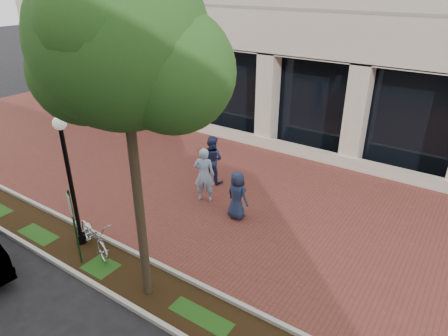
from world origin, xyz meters
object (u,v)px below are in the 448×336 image
Objects in this scene: locked_bicycle at (94,235)px; lamppost at (69,176)px; pedestrian_left at (204,175)px; parking_sign at (73,218)px; pedestrian_mid at (212,159)px; street_tree at (126,54)px; pedestrian_right at (237,195)px.

lamppost is at bearing 108.36° from locked_bicycle.
pedestrian_left is at bearing 69.68° from lamppost.
parking_sign is 6.00m from pedestrian_mid.
pedestrian_right is (-0.05, 4.12, -5.02)m from street_tree.
pedestrian_left reaches higher than pedestrian_right.
street_tree is 4.17× the size of pedestrian_mid.
pedestrian_left is 1.41m from pedestrian_mid.
locked_bicycle is at bearing 68.37° from pedestrian_right.
pedestrian_left is (0.87, 4.09, 0.48)m from locked_bicycle.
pedestrian_mid is 1.14× the size of pedestrian_right.
pedestrian_mid is (0.17, 5.97, -0.53)m from parking_sign.
lamppost is at bearing 173.46° from street_tree.
pedestrian_right is (2.42, 3.76, 0.31)m from locked_bicycle.
pedestrian_right is (2.15, -1.60, -0.11)m from pedestrian_mid.
street_tree reaches higher than pedestrian_mid.
street_tree is at bearing -79.90° from locked_bicycle.
pedestrian_right is at bearing -14.45° from locked_bicycle.
pedestrian_mid is (-0.59, 1.28, -0.06)m from pedestrian_left.
street_tree is at bearing 101.86° from pedestrian_right.
pedestrian_mid is 2.68m from pedestrian_right.
pedestrian_mid reaches higher than pedestrian_right.
locked_bicycle is 5.39m from pedestrian_mid.
pedestrian_left is 1.59m from pedestrian_right.
lamppost reaches higher than locked_bicycle.
parking_sign reaches higher than pedestrian_right.
locked_bicycle is (-0.10, 0.61, -0.95)m from parking_sign.
pedestrian_left is at bearing 109.83° from street_tree.
parking_sign is 1.13m from locked_bicycle.
lamppost is at bearing 44.65° from pedestrian_left.
lamppost reaches higher than pedestrian_left.
pedestrian_left is 1.21× the size of pedestrian_right.
parking_sign is 4.78m from pedestrian_left.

